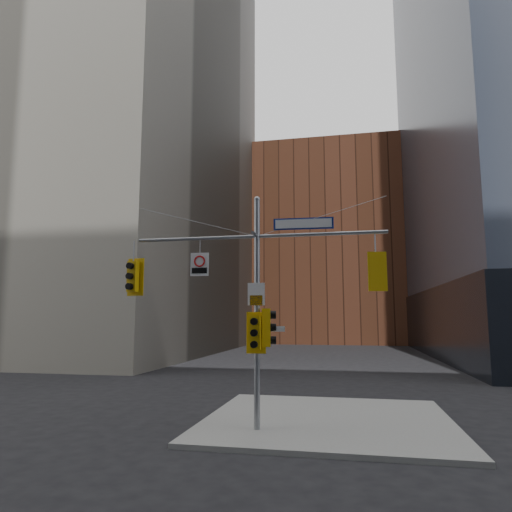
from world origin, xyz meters
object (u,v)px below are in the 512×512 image
at_px(signal_assembly, 257,286).
at_px(traffic_light_pole_front, 255,333).
at_px(traffic_light_west_arm, 133,277).
at_px(regulatory_sign_arm, 200,264).
at_px(traffic_light_pole_side, 268,327).
at_px(traffic_light_east_arm, 376,272).
at_px(street_sign_blade, 303,224).

relative_size(signal_assembly, traffic_light_pole_front, 6.38).
xyz_separation_m(traffic_light_west_arm, regulatory_sign_arm, (2.31, -0.03, 0.37)).
bearing_deg(traffic_light_west_arm, traffic_light_pole_side, 6.69).
height_order(traffic_light_west_arm, traffic_light_pole_front, traffic_light_west_arm).
relative_size(traffic_light_pole_side, regulatory_sign_arm, 1.54).
bearing_deg(signal_assembly, traffic_light_pole_side, 3.01).
distance_m(traffic_light_pole_front, regulatory_sign_arm, 2.88).
bearing_deg(signal_assembly, traffic_light_west_arm, 179.82).
bearing_deg(traffic_light_east_arm, traffic_light_pole_front, -5.67).
relative_size(street_sign_blade, regulatory_sign_arm, 2.48).
height_order(traffic_light_pole_side, traffic_light_pole_front, traffic_light_pole_side).
bearing_deg(traffic_light_pole_front, traffic_light_west_arm, 174.60).
bearing_deg(traffic_light_east_arm, regulatory_sign_arm, -9.69).
xyz_separation_m(signal_assembly, regulatory_sign_arm, (-1.88, -0.02, 0.76)).
distance_m(traffic_light_pole_front, street_sign_blade, 3.67).
bearing_deg(traffic_light_west_arm, traffic_light_east_arm, 6.55).
height_order(traffic_light_pole_side, street_sign_blade, street_sign_blade).
height_order(signal_assembly, regulatory_sign_arm, signal_assembly).
height_order(traffic_light_pole_front, street_sign_blade, street_sign_blade).
distance_m(traffic_light_pole_side, traffic_light_pole_front, 0.46).
bearing_deg(traffic_light_east_arm, traffic_light_west_arm, -10.00).
relative_size(traffic_light_west_arm, traffic_light_pole_front, 1.00).
bearing_deg(traffic_light_pole_side, traffic_light_pole_front, 118.82).
xyz_separation_m(signal_assembly, traffic_light_pole_front, (-0.00, -0.27, -1.41)).
distance_m(traffic_light_east_arm, traffic_light_pole_front, 4.04).
height_order(traffic_light_east_arm, traffic_light_pole_front, traffic_light_east_arm).
relative_size(traffic_light_pole_side, traffic_light_pole_front, 0.92).
height_order(traffic_light_pole_front, regulatory_sign_arm, regulatory_sign_arm).
bearing_deg(regulatory_sign_arm, traffic_light_west_arm, 176.46).
distance_m(signal_assembly, traffic_light_pole_side, 1.30).
bearing_deg(signal_assembly, street_sign_blade, 0.13).
relative_size(signal_assembly, traffic_light_west_arm, 6.39).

